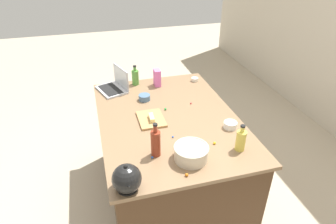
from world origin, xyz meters
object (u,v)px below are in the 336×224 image
Objects in this scene: laptop at (115,86)px; cutting_board at (151,119)px; bottle_olive at (135,77)px; mixing_bowl_large at (191,153)px; bottle_oil at (241,140)px; ramekin_medium at (144,97)px; butter_stick_left at (152,118)px; kettle at (127,179)px; ramekin_small at (195,79)px; bottle_soy at (156,143)px; ramekin_wide at (230,125)px; candy_bag at (157,78)px.

laptop is 0.68m from cutting_board.
mixing_bowl_large is at bearing 7.11° from bottle_olive.
ramekin_medium is (-0.90, -0.51, -0.06)m from bottle_oil.
mixing_bowl_large reaches higher than butter_stick_left.
ramekin_small is at bearing 145.57° from kettle.
mixing_bowl_large is 1.26m from ramekin_small.
bottle_olive reaches higher than mixing_bowl_large.
laptop is 0.23m from bottle_olive.
cutting_board is at bearing 171.64° from bottle_soy.
mixing_bowl_large is 0.37m from bottle_oil.
ramekin_wide is (0.26, 0.58, -0.01)m from butter_stick_left.
mixing_bowl_large is 0.92m from ramekin_medium.
bottle_olive is 0.73m from butter_stick_left.
kettle reaches higher than cutting_board.
butter_stick_left is 1.51× the size of ramekin_small.
bottle_oil is at bearing 44.89° from butter_stick_left.
kettle is at bearing -20.89° from candy_bag.
bottle_olive reaches higher than cutting_board.
bottle_soy is 3.55× the size of ramekin_small.
mixing_bowl_large is at bearing 17.59° from laptop.
bottle_soy is at bearing -75.45° from ramekin_wide.
mixing_bowl_large reaches higher than ramekin_medium.
candy_bag reaches higher than butter_stick_left.
butter_stick_left is at bearing 171.19° from bottle_soy.
kettle is (1.35, -0.08, 0.03)m from laptop.
candy_bag is (0.09, 0.21, 0.00)m from bottle_olive.
bottle_soy reaches higher than ramekin_small.
ramekin_medium is (0.27, -0.59, 0.01)m from ramekin_small.
bottle_oil reaches higher than mixing_bowl_large.
candy_bag is (-1.33, 0.51, 0.01)m from kettle.
ramekin_medium is at bearing -171.38° from mixing_bowl_large.
cutting_board is (-0.71, 0.31, -0.07)m from kettle.
ramekin_medium is at bearing 3.23° from bottle_olive.
ramekin_small is (-0.62, 0.61, 0.01)m from cutting_board.
candy_bag is at bearing -157.30° from ramekin_wide.
bottle_oil is 0.74m from butter_stick_left.
candy_bag is (-1.07, 0.27, -0.02)m from bottle_soy.
laptop is 1.41× the size of bottle_soy.
kettle is at bearing -11.99° from bottle_olive.
ramekin_medium is (-0.35, 0.02, 0.02)m from cutting_board.
bottle_soy is 0.91× the size of cutting_board.
kettle is 1.94× the size of butter_stick_left.
ramekin_medium reaches higher than cutting_board.
ramekin_medium is (-0.38, 0.02, -0.01)m from butter_stick_left.
candy_bag is (-0.27, 0.19, 0.06)m from ramekin_medium.
kettle is 0.78m from cutting_board.
cutting_board is at bearing -136.34° from bottle_oil.
bottle_soy is 2.34× the size of butter_stick_left.
bottle_olive is 1.45m from kettle.
butter_stick_left is (-0.69, 0.31, -0.04)m from kettle.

